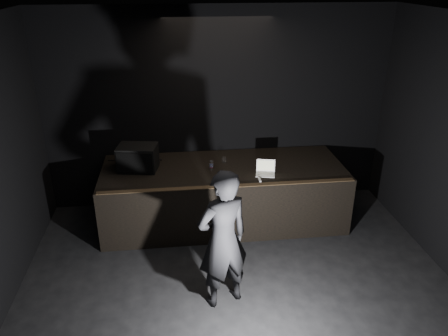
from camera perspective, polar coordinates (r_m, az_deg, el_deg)
name	(u,v)px	position (r m, az deg, el deg)	size (l,w,h in m)	color
room_walls	(256,186)	(4.35, 4.14, -2.34)	(6.10, 7.10, 3.52)	black
stage_riser	(223,194)	(7.45, -0.08, -3.39)	(4.00, 1.50, 1.00)	black
riser_lip	(229,186)	(6.59, 0.64, -2.37)	(3.92, 0.10, 0.01)	brown
stage_monitor	(138,158)	(7.20, -11.21, 1.31)	(0.68, 0.54, 0.41)	black
cable	(135,160)	(7.63, -11.53, 1.01)	(0.02, 0.02, 0.92)	black
laptop	(265,170)	(7.02, 5.44, -0.30)	(0.35, 0.33, 0.21)	white
beer_can	(211,165)	(7.12, -1.66, 0.36)	(0.06, 0.06, 0.15)	silver
plastic_cup	(224,160)	(7.39, 0.02, 1.10)	(0.08, 0.08, 0.10)	white
wii_remote	(260,180)	(6.79, 4.68, -1.55)	(0.03, 0.14, 0.03)	silver
person	(223,240)	(5.46, -0.15, -9.35)	(0.69, 0.45, 1.89)	black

